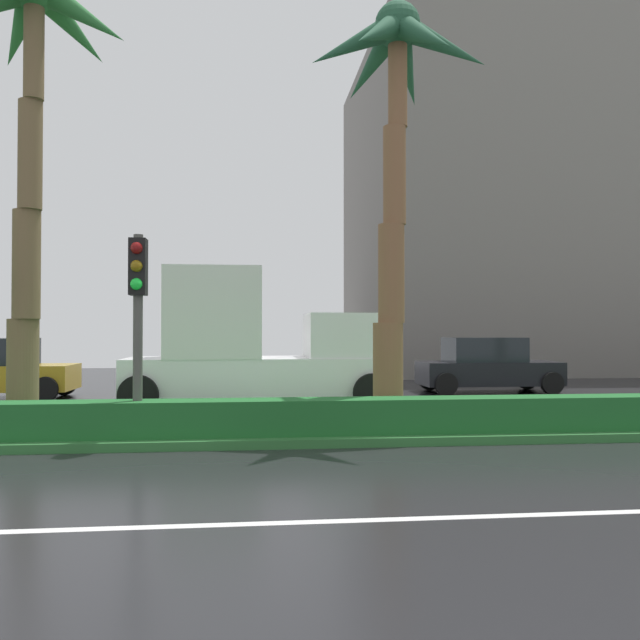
{
  "coord_description": "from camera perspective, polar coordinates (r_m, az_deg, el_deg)",
  "views": [
    {
      "loc": [
        4.57,
        -4.47,
        1.92
      ],
      "look_at": [
        6.1,
        9.59,
        2.16
      ],
      "focal_mm": 36.21,
      "sensor_mm": 36.0,
      "label": 1
    }
  ],
  "objects": [
    {
      "name": "box_truck_lead",
      "position": [
        16.23,
        -5.85,
        -2.3
      ],
      "size": [
        6.4,
        2.64,
        3.46
      ],
      "color": "white",
      "rests_on": "ground_plane"
    },
    {
      "name": "palm_tree_centre_left",
      "position": [
        13.61,
        -24.1,
        19.04
      ],
      "size": [
        3.46,
        3.34,
        8.53
      ],
      "color": "brown",
      "rests_on": "median_strip"
    },
    {
      "name": "car_in_traffic_third",
      "position": [
        20.95,
        14.54,
        -3.95
      ],
      "size": [
        4.3,
        2.02,
        1.72
      ],
      "color": "black",
      "rests_on": "ground_plane"
    },
    {
      "name": "building_far_right",
      "position": [
        36.8,
        19.63,
        8.8
      ],
      "size": [
        19.87,
        15.51,
        16.28
      ],
      "color": "slate",
      "rests_on": "ground_plane"
    },
    {
      "name": "palm_tree_centre",
      "position": [
        13.47,
        6.64,
        18.05
      ],
      "size": [
        3.74,
        3.49,
        8.29
      ],
      "color": "brown",
      "rests_on": "median_strip"
    },
    {
      "name": "traffic_signal_median_right",
      "position": [
        11.3,
        -15.8,
        1.97
      ],
      "size": [
        0.28,
        0.43,
        3.4
      ],
      "color": "#4C4C47",
      "rests_on": "median_strip"
    },
    {
      "name": "median_strip",
      "position": [
        13.41,
        -26.39,
        -8.79
      ],
      "size": [
        85.5,
        4.0,
        0.15
      ],
      "primitive_type": "cube",
      "color": "#2D6B33",
      "rests_on": "ground_plane"
    },
    {
      "name": "ground_plane",
      "position": [
        14.36,
        -25.0,
        -8.78
      ],
      "size": [
        90.0,
        42.0,
        0.1
      ],
      "primitive_type": "cube",
      "color": "black"
    }
  ]
}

